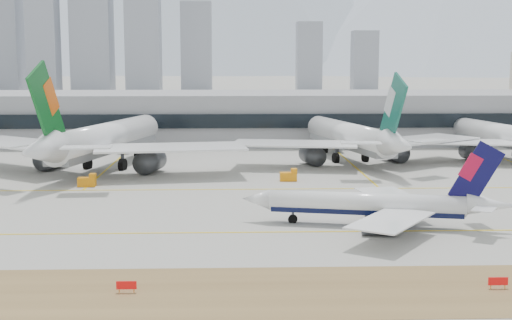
{
  "coord_description": "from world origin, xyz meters",
  "views": [
    {
      "loc": [
        2.61,
        -107.08,
        25.21
      ],
      "look_at": [
        6.89,
        18.0,
        7.5
      ],
      "focal_mm": 50.0,
      "sensor_mm": 36.0,
      "label": 1
    }
  ],
  "objects_px": {
    "widebody_cathay": "(353,138)",
    "taxiing_airliner": "(376,205)",
    "widebody_eva": "(102,141)",
    "terminal": "(223,117)",
    "widebody_china_air": "(506,137)"
  },
  "relations": [
    {
      "from": "widebody_cathay",
      "to": "taxiing_airliner",
      "type": "bearing_deg",
      "value": 160.68
    },
    {
      "from": "widebody_eva",
      "to": "terminal",
      "type": "height_order",
      "value": "widebody_eva"
    },
    {
      "from": "taxiing_airliner",
      "to": "widebody_eva",
      "type": "height_order",
      "value": "widebody_eva"
    },
    {
      "from": "taxiing_airliner",
      "to": "widebody_china_air",
      "type": "height_order",
      "value": "widebody_china_air"
    },
    {
      "from": "taxiing_airliner",
      "to": "widebody_eva",
      "type": "relative_size",
      "value": 0.58
    },
    {
      "from": "taxiing_airliner",
      "to": "widebody_cathay",
      "type": "xyz_separation_m",
      "value": [
        7.81,
        67.3,
        2.79
      ]
    },
    {
      "from": "taxiing_airliner",
      "to": "widebody_cathay",
      "type": "bearing_deg",
      "value": -83.94
    },
    {
      "from": "widebody_eva",
      "to": "terminal",
      "type": "bearing_deg",
      "value": -10.32
    },
    {
      "from": "widebody_eva",
      "to": "widebody_cathay",
      "type": "xyz_separation_m",
      "value": [
        59.23,
        10.11,
        -0.67
      ]
    },
    {
      "from": "widebody_cathay",
      "to": "terminal",
      "type": "height_order",
      "value": "widebody_cathay"
    },
    {
      "from": "widebody_eva",
      "to": "taxiing_airliner",
      "type": "bearing_deg",
      "value": -123.91
    },
    {
      "from": "taxiing_airliner",
      "to": "widebody_cathay",
      "type": "distance_m",
      "value": 67.81
    },
    {
      "from": "widebody_eva",
      "to": "widebody_china_air",
      "type": "distance_m",
      "value": 100.62
    },
    {
      "from": "widebody_cathay",
      "to": "terminal",
      "type": "relative_size",
      "value": 0.22
    },
    {
      "from": "widebody_eva",
      "to": "widebody_china_air",
      "type": "relative_size",
      "value": 1.19
    }
  ]
}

